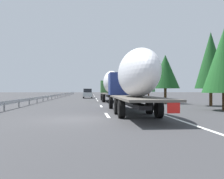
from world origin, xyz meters
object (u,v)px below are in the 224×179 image
(truck_trailing, at_px, (133,79))
(car_red_compact, at_px, (88,92))
(car_silver_hatch, at_px, (88,93))
(road_sign, at_px, (118,88))
(car_black_suv, at_px, (89,92))
(truck_lead, at_px, (111,84))

(truck_trailing, relative_size, car_red_compact, 3.43)
(truck_trailing, xyz_separation_m, car_silver_hatch, (33.91, 3.42, -1.44))
(road_sign, bearing_deg, car_red_compact, 17.36)
(car_silver_hatch, xyz_separation_m, road_sign, (3.60, -6.52, 1.21))
(car_black_suv, bearing_deg, car_silver_hatch, 179.98)
(car_silver_hatch, bearing_deg, truck_lead, -166.97)
(car_red_compact, distance_m, car_silver_hatch, 24.77)
(truck_lead, height_order, truck_trailing, truck_lead)
(truck_lead, distance_m, truck_trailing, 19.14)
(car_silver_hatch, bearing_deg, road_sign, -61.08)
(road_sign, bearing_deg, car_silver_hatch, 118.92)
(truck_lead, relative_size, road_sign, 3.92)
(truck_lead, relative_size, car_silver_hatch, 2.74)
(truck_trailing, height_order, car_silver_hatch, truck_trailing)
(truck_lead, bearing_deg, car_silver_hatch, 13.03)
(car_black_suv, bearing_deg, car_red_compact, 179.74)
(car_red_compact, xyz_separation_m, car_black_suv, (24.62, -0.11, 0.00))
(car_black_suv, relative_size, road_sign, 1.51)
(car_black_suv, bearing_deg, truck_trailing, -177.66)
(truck_trailing, height_order, car_red_compact, truck_trailing)
(car_silver_hatch, relative_size, road_sign, 1.43)
(truck_lead, height_order, car_black_suv, truck_lead)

